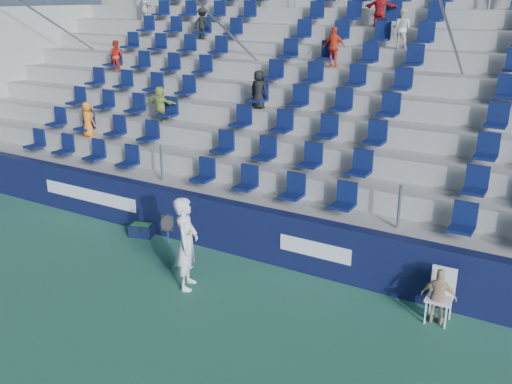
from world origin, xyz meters
TOP-DOWN VIEW (x-y plane):
  - ground at (0.00, 0.00)m, footprint 70.00×70.00m
  - sponsor_wall at (0.00, 3.15)m, footprint 24.00×0.32m
  - grandstand at (0.00, 8.24)m, footprint 24.00×8.17m
  - tennis_player at (-0.50, 1.29)m, footprint 0.76×0.82m
  - line_judge_chair at (4.16, 2.65)m, footprint 0.45×0.46m
  - line_judge at (4.16, 2.50)m, footprint 0.64×0.30m
  - ball_bin at (-3.02, 2.75)m, footprint 0.64×0.50m

SIDE VIEW (x-z plane):
  - ground at x=0.00m, z-range 0.00..0.00m
  - ball_bin at x=-3.02m, z-range 0.01..0.33m
  - line_judge at x=4.16m, z-range 0.00..1.06m
  - line_judge_chair at x=4.16m, z-range 0.07..1.07m
  - sponsor_wall at x=0.00m, z-range 0.00..1.20m
  - tennis_player at x=-0.50m, z-range 0.00..1.91m
  - grandstand at x=0.00m, z-range -1.17..5.45m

